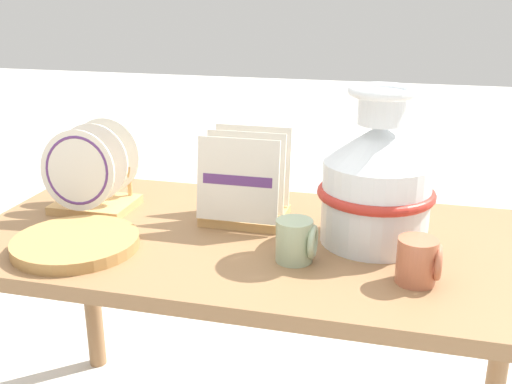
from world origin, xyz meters
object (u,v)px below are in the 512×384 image
object	(u,v)px
dish_rack_round_plates	(91,180)
wicker_charger_stack	(76,243)
dish_rack_square_plates	(245,192)
mug_sage_glaze	(296,241)
ceramic_vase	(377,180)
mug_terracotta_glaze	(419,261)

from	to	relation	value
dish_rack_round_plates	wicker_charger_stack	bearing A→B (deg)	-70.29
dish_rack_square_plates	mug_sage_glaze	world-z (taller)	dish_rack_square_plates
ceramic_vase	mug_terracotta_glaze	world-z (taller)	ceramic_vase
ceramic_vase	dish_rack_round_plates	xyz separation A→B (m)	(-0.73, 0.03, -0.07)
ceramic_vase	dish_rack_square_plates	size ratio (longest dim) A/B	1.60
wicker_charger_stack	mug_sage_glaze	bearing A→B (deg)	7.02
dish_rack_round_plates	mug_sage_glaze	world-z (taller)	dish_rack_round_plates
ceramic_vase	wicker_charger_stack	xyz separation A→B (m)	(-0.65, -0.21, -0.14)
mug_sage_glaze	dish_rack_round_plates	bearing A→B (deg)	163.24
ceramic_vase	dish_rack_round_plates	world-z (taller)	ceramic_vase
ceramic_vase	mug_sage_glaze	size ratio (longest dim) A/B	3.86
dish_rack_round_plates	mug_terracotta_glaze	size ratio (longest dim) A/B	2.45
mug_sage_glaze	wicker_charger_stack	bearing A→B (deg)	-172.98
ceramic_vase	dish_rack_round_plates	bearing A→B (deg)	177.99
dish_rack_square_plates	mug_terracotta_glaze	distance (m)	0.49
dish_rack_round_plates	mug_sage_glaze	bearing A→B (deg)	-16.76
dish_rack_square_plates	wicker_charger_stack	size ratio (longest dim) A/B	0.80
wicker_charger_stack	mug_sage_glaze	world-z (taller)	mug_sage_glaze
dish_rack_round_plates	dish_rack_square_plates	size ratio (longest dim) A/B	1.01
dish_rack_square_plates	wicker_charger_stack	xyz separation A→B (m)	(-0.32, -0.27, -0.06)
wicker_charger_stack	mug_terracotta_glaze	bearing A→B (deg)	1.70
dish_rack_round_plates	dish_rack_square_plates	xyz separation A→B (m)	(0.41, 0.03, -0.01)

